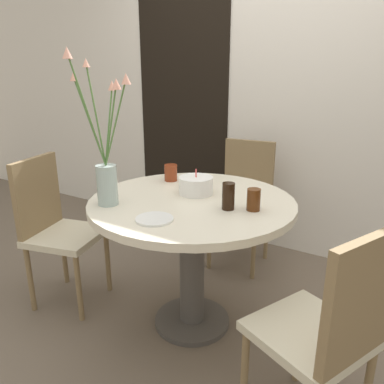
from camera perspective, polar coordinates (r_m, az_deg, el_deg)
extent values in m
plane|color=#6B5B4C|center=(2.35, 0.00, -19.19)|extent=(16.00, 16.00, 0.00)
cube|color=silver|center=(3.04, 13.29, 15.21)|extent=(8.00, 0.05, 2.60)
cube|color=black|center=(3.42, -1.46, 11.28)|extent=(0.90, 0.01, 2.05)
cylinder|color=beige|center=(1.99, 0.00, -1.64)|extent=(1.09, 1.09, 0.04)
cylinder|color=#4C4742|center=(2.14, 0.00, -11.03)|extent=(0.14, 0.14, 0.70)
cylinder|color=#4C4742|center=(2.34, 0.00, -18.89)|extent=(0.44, 0.44, 0.03)
cube|color=beige|center=(2.80, 7.29, -2.49)|extent=(0.44, 0.44, 0.04)
cube|color=olive|center=(2.89, 8.67, 3.30)|extent=(0.38, 0.07, 0.46)
cylinder|color=olive|center=(2.80, 2.64, -7.58)|extent=(0.03, 0.03, 0.43)
cylinder|color=olive|center=(2.70, 9.35, -8.85)|extent=(0.03, 0.03, 0.43)
cylinder|color=olive|center=(3.09, 5.17, -5.13)|extent=(0.03, 0.03, 0.43)
cylinder|color=olive|center=(2.99, 11.28, -6.16)|extent=(0.03, 0.03, 0.43)
cube|color=beige|center=(2.45, -18.51, -6.36)|extent=(0.49, 0.49, 0.04)
cube|color=olive|center=(2.47, -22.52, -0.39)|extent=(0.13, 0.38, 0.46)
cylinder|color=olive|center=(2.34, -16.86, -13.83)|extent=(0.03, 0.03, 0.43)
cylinder|color=olive|center=(2.59, -12.69, -10.24)|extent=(0.03, 0.03, 0.43)
cylinder|color=olive|center=(2.53, -23.43, -12.06)|extent=(0.03, 0.03, 0.43)
cylinder|color=olive|center=(2.76, -18.92, -8.95)|extent=(0.03, 0.03, 0.43)
cube|color=beige|center=(1.61, 17.48, -19.88)|extent=(0.53, 0.53, 0.04)
cube|color=olive|center=(1.39, 24.46, -14.81)|extent=(0.19, 0.36, 0.46)
cylinder|color=olive|center=(1.94, 16.01, -21.10)|extent=(0.03, 0.03, 0.43)
cylinder|color=olive|center=(1.75, 7.99, -25.70)|extent=(0.03, 0.03, 0.43)
cylinder|color=white|center=(2.06, 0.61, 1.02)|extent=(0.19, 0.19, 0.10)
cylinder|color=#E54C4C|center=(2.04, 0.62, 2.90)|extent=(0.01, 0.01, 0.04)
cylinder|color=#9EB2AD|center=(1.93, -12.80, 1.04)|extent=(0.10, 0.10, 0.20)
cylinder|color=#4C7538|center=(1.89, -14.41, 11.23)|extent=(0.10, 0.02, 0.48)
cone|color=#E0997F|center=(1.92, -15.87, 18.41)|extent=(0.04, 0.04, 0.04)
cylinder|color=#4C7538|center=(1.84, -11.59, 10.17)|extent=(0.12, 0.06, 0.41)
cone|color=#E0997F|center=(1.81, -10.03, 16.64)|extent=(0.05, 0.05, 0.05)
cylinder|color=#4C7538|center=(1.86, -12.27, 9.83)|extent=(0.06, 0.06, 0.39)
cone|color=#E0997F|center=(1.85, -11.47, 15.84)|extent=(0.05, 0.05, 0.05)
cylinder|color=#4C7538|center=(1.92, -12.55, 9.87)|extent=(0.04, 0.12, 0.38)
cone|color=#E0997F|center=(1.95, -12.09, 15.59)|extent=(0.04, 0.04, 0.05)
cylinder|color=#4C7538|center=(1.84, -15.63, 11.60)|extent=(0.08, 0.12, 0.52)
cone|color=#E0997F|center=(1.83, -18.51, 19.49)|extent=(0.05, 0.05, 0.05)
cylinder|color=#4C7538|center=(1.90, -15.29, 10.25)|extent=(0.14, 0.04, 0.42)
cone|color=#E0997F|center=(1.93, -17.62, 16.40)|extent=(0.04, 0.04, 0.04)
cylinder|color=white|center=(1.72, -5.75, -4.11)|extent=(0.17, 0.17, 0.01)
cylinder|color=#51280F|center=(1.84, 9.37, -1.16)|extent=(0.07, 0.07, 0.11)
cylinder|color=black|center=(1.83, 5.56, -0.65)|extent=(0.06, 0.06, 0.13)
cylinder|color=maroon|center=(2.31, -3.26, 2.96)|extent=(0.08, 0.08, 0.10)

